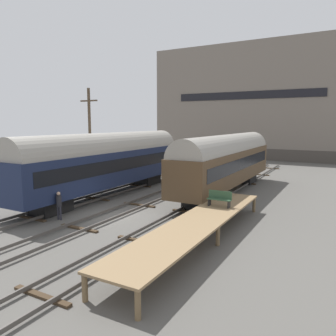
{
  "coord_description": "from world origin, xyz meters",
  "views": [
    {
      "loc": [
        12.89,
        -16.07,
        5.93
      ],
      "look_at": [
        0.0,
        7.3,
        2.2
      ],
      "focal_mm": 35.0,
      "sensor_mm": 36.0,
      "label": 1
    }
  ],
  "objects_px": {
    "person_worker": "(59,203)",
    "train_car_brown": "(227,160)",
    "train_car_navy": "(107,160)",
    "bench": "(220,198)",
    "utility_pole": "(90,138)"
  },
  "relations": [
    {
      "from": "utility_pole",
      "to": "train_car_brown",
      "type": "bearing_deg",
      "value": 23.91
    },
    {
      "from": "person_worker",
      "to": "train_car_brown",
      "type": "bearing_deg",
      "value": 62.64
    },
    {
      "from": "person_worker",
      "to": "utility_pole",
      "type": "height_order",
      "value": "utility_pole"
    },
    {
      "from": "train_car_brown",
      "to": "person_worker",
      "type": "relative_size",
      "value": 9.69
    },
    {
      "from": "train_car_navy",
      "to": "utility_pole",
      "type": "bearing_deg",
      "value": 160.54
    },
    {
      "from": "train_car_brown",
      "to": "bench",
      "type": "distance_m",
      "value": 8.93
    },
    {
      "from": "train_car_brown",
      "to": "train_car_navy",
      "type": "bearing_deg",
      "value": -145.33
    },
    {
      "from": "train_car_navy",
      "to": "person_worker",
      "type": "bearing_deg",
      "value": -75.54
    },
    {
      "from": "train_car_navy",
      "to": "bench",
      "type": "bearing_deg",
      "value": -15.04
    },
    {
      "from": "train_car_brown",
      "to": "bench",
      "type": "xyz_separation_m",
      "value": [
        2.48,
        -8.48,
        -1.26
      ]
    },
    {
      "from": "train_car_navy",
      "to": "bench",
      "type": "height_order",
      "value": "train_car_navy"
    },
    {
      "from": "train_car_brown",
      "to": "person_worker",
      "type": "bearing_deg",
      "value": -117.36
    },
    {
      "from": "bench",
      "to": "utility_pole",
      "type": "distance_m",
      "value": 14.01
    },
    {
      "from": "person_worker",
      "to": "utility_pole",
      "type": "xyz_separation_m",
      "value": [
        -4.28,
        7.64,
        3.5
      ]
    },
    {
      "from": "train_car_navy",
      "to": "utility_pole",
      "type": "height_order",
      "value": "utility_pole"
    }
  ]
}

